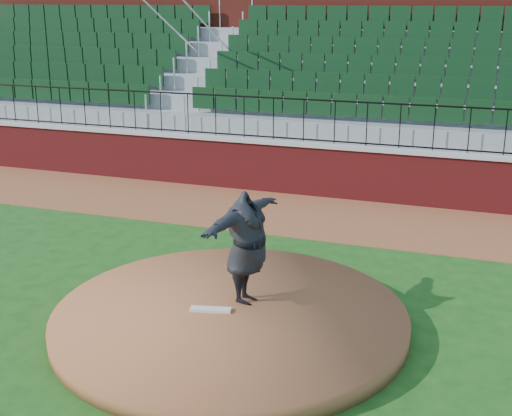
{
  "coord_description": "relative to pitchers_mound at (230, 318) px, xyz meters",
  "views": [
    {
      "loc": [
        3.54,
        -8.47,
        4.56
      ],
      "look_at": [
        0.0,
        1.5,
        1.3
      ],
      "focal_mm": 47.73,
      "sensor_mm": 36.0,
      "label": 1
    }
  ],
  "objects": [
    {
      "name": "field_wall",
      "position": [
        -0.19,
        7.16,
        0.47
      ],
      "size": [
        34.0,
        0.35,
        1.2
      ],
      "primitive_type": "cube",
      "color": "maroon",
      "rests_on": "ground"
    },
    {
      "name": "concourse_wall",
      "position": [
        -0.19,
        12.68,
        2.62
      ],
      "size": [
        34.0,
        0.5,
        5.5
      ],
      "primitive_type": "cube",
      "color": "maroon",
      "rests_on": "ground"
    },
    {
      "name": "pitchers_mound",
      "position": [
        0.0,
        0.0,
        0.0
      ],
      "size": [
        5.13,
        5.13,
        0.25
      ],
      "primitive_type": "cylinder",
      "color": "brown",
      "rests_on": "ground"
    },
    {
      "name": "pitching_rubber",
      "position": [
        -0.26,
        -0.11,
        0.14
      ],
      "size": [
        0.61,
        0.28,
        0.04
      ],
      "primitive_type": "cube",
      "rotation": [
        0.0,
        0.0,
        0.24
      ],
      "color": "white",
      "rests_on": "pitchers_mound"
    },
    {
      "name": "wall_railing",
      "position": [
        -0.19,
        7.16,
        1.67
      ],
      "size": [
        34.0,
        0.05,
        1.0
      ],
      "primitive_type": null,
      "color": "black",
      "rests_on": "wall_cap"
    },
    {
      "name": "warning_track",
      "position": [
        -0.19,
        5.56,
        -0.12
      ],
      "size": [
        34.0,
        3.2,
        0.01
      ],
      "primitive_type": "cube",
      "color": "brown",
      "rests_on": "ground"
    },
    {
      "name": "wall_cap",
      "position": [
        -0.19,
        7.16,
        1.12
      ],
      "size": [
        34.0,
        0.45,
        0.1
      ],
      "primitive_type": "cube",
      "color": "#B7B7B7",
      "rests_on": "field_wall"
    },
    {
      "name": "seating_stands",
      "position": [
        -0.19,
        9.88,
        2.18
      ],
      "size": [
        34.0,
        5.1,
        4.6
      ],
      "primitive_type": null,
      "color": "gray",
      "rests_on": "ground"
    },
    {
      "name": "ground",
      "position": [
        -0.19,
        0.16,
        -0.12
      ],
      "size": [
        90.0,
        90.0,
        0.0
      ],
      "primitive_type": "plane",
      "color": "#1A4914",
      "rests_on": "ground"
    },
    {
      "name": "pitcher",
      "position": [
        0.12,
        0.37,
        0.98
      ],
      "size": [
        0.85,
        2.16,
        1.71
      ],
      "primitive_type": "imported",
      "rotation": [
        0.0,
        0.0,
        1.43
      ],
      "color": "black",
      "rests_on": "pitchers_mound"
    }
  ]
}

